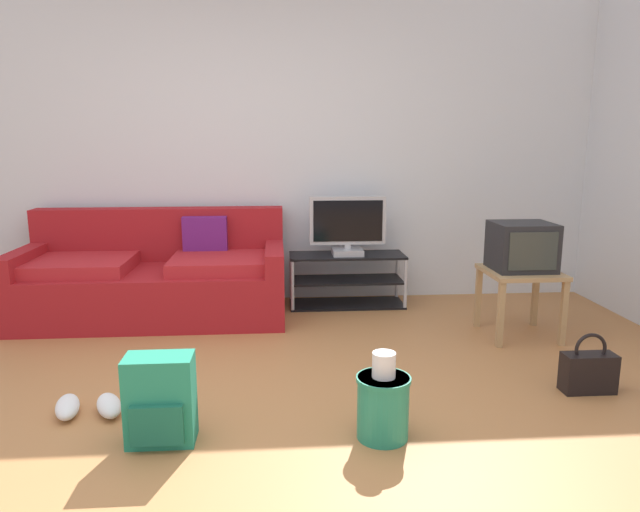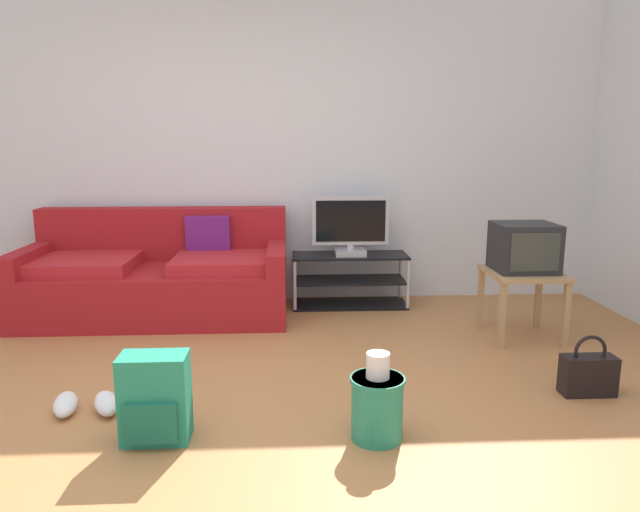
{
  "view_description": "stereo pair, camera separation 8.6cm",
  "coord_description": "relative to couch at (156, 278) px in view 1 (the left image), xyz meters",
  "views": [
    {
      "loc": [
        0.24,
        -2.64,
        1.39
      ],
      "look_at": [
        0.52,
        1.13,
        0.63
      ],
      "focal_mm": 32.47,
      "sensor_mm": 36.0,
      "label": 1
    },
    {
      "loc": [
        0.33,
        -2.64,
        1.39
      ],
      "look_at": [
        0.52,
        1.13,
        0.63
      ],
      "focal_mm": 32.47,
      "sensor_mm": 36.0,
      "label": 2
    }
  ],
  "objects": [
    {
      "name": "ground_plane",
      "position": [
        0.73,
        -1.94,
        -0.32
      ],
      "size": [
        9.0,
        9.8,
        0.02
      ],
      "primitive_type": "cube",
      "color": "#B27542"
    },
    {
      "name": "wall_back",
      "position": [
        0.73,
        0.51,
        1.04
      ],
      "size": [
        9.0,
        0.1,
        2.7
      ],
      "primitive_type": "cube",
      "color": "silver",
      "rests_on": "ground_plane"
    },
    {
      "name": "couch",
      "position": [
        0.0,
        0.0,
        0.0
      ],
      "size": [
        2.05,
        0.92,
        0.84
      ],
      "color": "maroon",
      "rests_on": "ground_plane"
    },
    {
      "name": "tv_stand",
      "position": [
        1.56,
        0.19,
        -0.09
      ],
      "size": [
        0.97,
        0.37,
        0.44
      ],
      "color": "black",
      "rests_on": "ground_plane"
    },
    {
      "name": "flat_tv",
      "position": [
        1.56,
        0.16,
        0.38
      ],
      "size": [
        0.64,
        0.22,
        0.49
      ],
      "color": "#B2B2B7",
      "rests_on": "tv_stand"
    },
    {
      "name": "side_table",
      "position": [
        2.7,
        -0.69,
        0.09
      ],
      "size": [
        0.5,
        0.5,
        0.49
      ],
      "color": "tan",
      "rests_on": "ground_plane"
    },
    {
      "name": "crt_tv",
      "position": [
        2.7,
        -0.68,
        0.35
      ],
      "size": [
        0.41,
        0.37,
        0.34
      ],
      "color": "#232326",
      "rests_on": "side_table"
    },
    {
      "name": "backpack",
      "position": [
        0.42,
        -2.03,
        -0.1
      ],
      "size": [
        0.31,
        0.25,
        0.42
      ],
      "rotation": [
        0.0,
        0.0,
        -0.4
      ],
      "color": "#238466",
      "rests_on": "ground_plane"
    },
    {
      "name": "handbag",
      "position": [
        2.7,
        -1.65,
        -0.19
      ],
      "size": [
        0.29,
        0.12,
        0.34
      ],
      "rotation": [
        0.0,
        0.0,
        0.32
      ],
      "color": "black",
      "rests_on": "ground_plane"
    },
    {
      "name": "cleaning_bucket",
      "position": [
        1.46,
        -2.07,
        -0.13
      ],
      "size": [
        0.26,
        0.26,
        0.43
      ],
      "color": "#238466",
      "rests_on": "ground_plane"
    },
    {
      "name": "sneakers_pair",
      "position": [
        -0.01,
        -1.73,
        -0.26
      ],
      "size": [
        0.4,
        0.29,
        0.09
      ],
      "color": "white",
      "rests_on": "ground_plane"
    }
  ]
}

